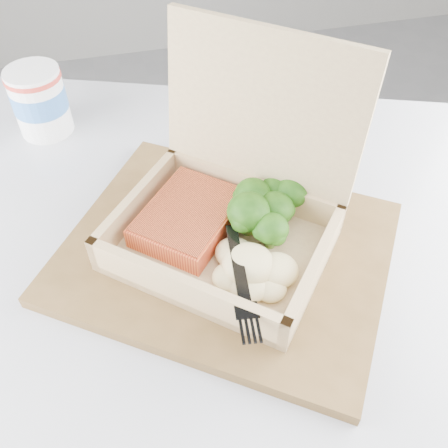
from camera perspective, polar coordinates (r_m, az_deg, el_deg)
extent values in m
cylinder|color=black|center=(0.88, -3.42, -20.00)|extent=(0.07, 0.07, 0.68)
cube|color=#B0B3BA|center=(0.57, -4.98, -5.93)|extent=(0.96, 0.96, 0.03)
cube|color=brown|center=(0.56, 0.24, -3.20)|extent=(0.45, 0.43, 0.02)
cube|color=tan|center=(0.55, -0.35, -2.69)|extent=(0.28, 0.28, 0.01)
cube|color=tan|center=(0.58, -9.80, 2.06)|extent=(0.12, 0.14, 0.05)
cube|color=tan|center=(0.52, 10.29, -5.38)|extent=(0.12, 0.14, 0.05)
cube|color=tan|center=(0.50, -4.62, -7.75)|extent=(0.18, 0.15, 0.05)
cube|color=tan|center=(0.59, 3.20, 3.80)|extent=(0.18, 0.15, 0.05)
cube|color=tan|center=(0.54, 4.39, 12.91)|extent=(0.19, 0.17, 0.17)
cube|color=orange|center=(0.56, -4.02, 0.74)|extent=(0.15, 0.15, 0.02)
ellipsoid|color=#F6E49F|center=(0.51, 2.80, -4.64)|extent=(0.09, 0.08, 0.03)
cube|color=black|center=(0.53, 0.81, 0.22)|extent=(0.03, 0.11, 0.01)
cube|color=black|center=(0.48, 1.95, -6.60)|extent=(0.03, 0.05, 0.01)
cylinder|color=white|center=(0.76, -20.30, 13.00)|extent=(0.07, 0.07, 0.10)
cylinder|color=#3A74C4|center=(0.76, -20.40, 13.30)|extent=(0.08, 0.08, 0.03)
cylinder|color=red|center=(0.74, -21.10, 15.49)|extent=(0.08, 0.08, 0.01)
cube|color=white|center=(0.72, 1.31, 9.29)|extent=(0.13, 0.15, 0.00)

